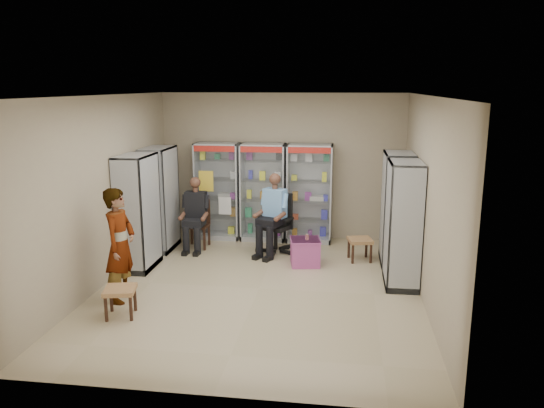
# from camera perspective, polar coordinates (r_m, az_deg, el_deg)

# --- Properties ---
(floor) EXTENTS (6.00, 6.00, 0.00)m
(floor) POSITION_cam_1_polar(r_m,az_deg,el_deg) (8.51, -1.40, -9.07)
(floor) COLOR tan
(floor) RESTS_ON ground
(room_shell) EXTENTS (5.02, 6.02, 3.01)m
(room_shell) POSITION_cam_1_polar(r_m,az_deg,el_deg) (7.99, -1.48, 4.16)
(room_shell) COLOR tan
(room_shell) RESTS_ON ground
(cabinet_back_left) EXTENTS (0.90, 0.50, 2.00)m
(cabinet_back_left) POSITION_cam_1_polar(r_m,az_deg,el_deg) (11.05, -5.83, 1.40)
(cabinet_back_left) COLOR silver
(cabinet_back_left) RESTS_ON floor
(cabinet_back_mid) EXTENTS (0.90, 0.50, 2.00)m
(cabinet_back_mid) POSITION_cam_1_polar(r_m,az_deg,el_deg) (10.87, -0.96, 1.27)
(cabinet_back_mid) COLOR #B1B5B9
(cabinet_back_mid) RESTS_ON floor
(cabinet_back_right) EXTENTS (0.90, 0.50, 2.00)m
(cabinet_back_right) POSITION_cam_1_polar(r_m,az_deg,el_deg) (10.76, 4.05, 1.13)
(cabinet_back_right) COLOR #AFB2B6
(cabinet_back_right) RESTS_ON floor
(cabinet_right_far) EXTENTS (0.90, 0.50, 2.00)m
(cabinet_right_far) POSITION_cam_1_polar(r_m,az_deg,el_deg) (9.69, 13.26, -0.49)
(cabinet_right_far) COLOR #B1B3B9
(cabinet_right_far) RESTS_ON floor
(cabinet_right_near) EXTENTS (0.90, 0.50, 2.00)m
(cabinet_right_near) POSITION_cam_1_polar(r_m,az_deg,el_deg) (8.62, 13.91, -2.15)
(cabinet_right_near) COLOR #A8A9AF
(cabinet_right_near) RESTS_ON floor
(cabinet_left_far) EXTENTS (0.90, 0.50, 2.00)m
(cabinet_left_far) POSITION_cam_1_polar(r_m,az_deg,el_deg) (10.44, -12.00, 0.52)
(cabinet_left_far) COLOR #ADAFB5
(cabinet_left_far) RESTS_ON floor
(cabinet_left_near) EXTENTS (0.90, 0.50, 2.00)m
(cabinet_left_near) POSITION_cam_1_polar(r_m,az_deg,el_deg) (9.44, -14.23, -0.89)
(cabinet_left_near) COLOR #9D9FA4
(cabinet_left_near) RESTS_ON floor
(wooden_chair) EXTENTS (0.42, 0.42, 0.94)m
(wooden_chair) POSITION_cam_1_polar(r_m,az_deg,el_deg) (10.54, -8.02, -2.17)
(wooden_chair) COLOR #302212
(wooden_chair) RESTS_ON floor
(seated_customer) EXTENTS (0.44, 0.60, 1.34)m
(seated_customer) POSITION_cam_1_polar(r_m,az_deg,el_deg) (10.45, -8.12, -1.18)
(seated_customer) COLOR black
(seated_customer) RESTS_ON floor
(office_chair) EXTENTS (0.82, 0.82, 1.14)m
(office_chair) POSITION_cam_1_polar(r_m,az_deg,el_deg) (10.10, 0.41, -2.12)
(office_chair) COLOR black
(office_chair) RESTS_ON floor
(seated_shopkeeper) EXTENTS (0.70, 0.80, 1.46)m
(seated_shopkeeper) POSITION_cam_1_polar(r_m,az_deg,el_deg) (10.01, 0.37, -1.33)
(seated_shopkeeper) COLOR #73A7E4
(seated_shopkeeper) RESTS_ON floor
(pink_trunk) EXTENTS (0.57, 0.55, 0.48)m
(pink_trunk) POSITION_cam_1_polar(r_m,az_deg,el_deg) (9.51, 3.58, -5.18)
(pink_trunk) COLOR #C04D98
(pink_trunk) RESTS_ON floor
(tea_glass) EXTENTS (0.07, 0.07, 0.10)m
(tea_glass) POSITION_cam_1_polar(r_m,az_deg,el_deg) (9.39, 3.80, -3.55)
(tea_glass) COLOR #511A06
(tea_glass) RESTS_ON pink_trunk
(woven_stool_a) EXTENTS (0.49, 0.49, 0.41)m
(woven_stool_a) POSITION_cam_1_polar(r_m,az_deg,el_deg) (9.87, 9.41, -4.85)
(woven_stool_a) COLOR olive
(woven_stool_a) RESTS_ON floor
(woven_stool_b) EXTENTS (0.49, 0.49, 0.41)m
(woven_stool_b) POSITION_cam_1_polar(r_m,az_deg,el_deg) (7.77, -15.96, -10.10)
(woven_stool_b) COLOR #9F7E43
(woven_stool_b) RESTS_ON floor
(standing_man) EXTENTS (0.45, 0.65, 1.71)m
(standing_man) POSITION_cam_1_polar(r_m,az_deg,el_deg) (8.12, -16.03, -4.27)
(standing_man) COLOR gray
(standing_man) RESTS_ON floor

